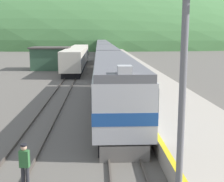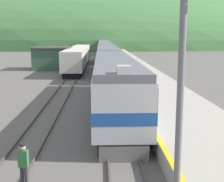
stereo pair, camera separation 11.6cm
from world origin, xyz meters
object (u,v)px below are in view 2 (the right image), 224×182
Objects in this scene: express_train_lead_car at (114,82)px; siding_train at (79,57)px; track_worker at (23,163)px; carriage_third at (105,51)px; signal_mast_main at (184,19)px; carriage_fourth at (104,47)px; carriage_second at (107,59)px; carriage_fifth at (103,45)px.

siding_train is (-4.84, 31.43, -0.37)m from express_train_lead_car.
siding_train is at bearing 91.13° from track_worker.
carriage_third is 59.94m from signal_mast_main.
siding_train is 17.22× the size of track_worker.
carriage_second is at bearing -90.00° from carriage_fourth.
carriage_second is 34.96m from track_worker.
siding_train is at bearing -97.70° from carriage_fourth.
carriage_second is 1.00× the size of carriage_fourth.
express_train_lead_car is 0.97× the size of carriage_third.
express_train_lead_car is 2.34× the size of signal_mast_main.
carriage_second is at bearing -61.99° from siding_train.
carriage_third is 14.19m from siding_train.
express_train_lead_car reaches higher than carriage_fourth.
express_train_lead_car reaches higher than carriage_fifth.
carriage_third is (0.00, 44.77, -0.01)m from express_train_lead_car.
carriage_fourth is 12.35× the size of track_worker.
carriage_second is (0.00, 22.34, -0.01)m from express_train_lead_car.
siding_train is at bearing -94.75° from carriage_fifth.
signal_mast_main is (6.03, -46.46, 4.34)m from siding_train.
carriage_second is 2.41× the size of signal_mast_main.
carriage_second reaches higher than track_worker.
express_train_lead_car reaches higher than siding_train.
signal_mast_main is at bearing -88.86° from carriage_third.
carriage_third is 57.29m from track_worker.
siding_train is at bearing 118.01° from carriage_second.
express_train_lead_car is 11.97× the size of track_worker.
signal_mast_main is 5.13× the size of track_worker.
signal_mast_main reaches higher than carriage_fourth.
signal_mast_main reaches higher than express_train_lead_car.
signal_mast_main is (1.19, -15.03, 3.97)m from express_train_lead_car.
carriage_fifth is at bearing 90.65° from signal_mast_main.
express_train_lead_car is at bearing -90.00° from carriage_third.
carriage_fourth is 0.72× the size of siding_train.
carriage_fourth is at bearing -90.00° from carriage_fifth.
express_train_lead_car is 89.63m from carriage_fifth.
carriage_fourth is (0.00, 67.20, -0.01)m from express_train_lead_car.
carriage_fourth is 2.41× the size of signal_mast_main.
carriage_third is at bearing 70.06° from siding_train.
carriage_third is (0.00, 22.43, 0.00)m from carriage_second.
carriage_second is 1.00× the size of carriage_third.
signal_mast_main is at bearing -85.46° from express_train_lead_car.
track_worker is (-3.97, -12.37, -1.21)m from express_train_lead_car.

